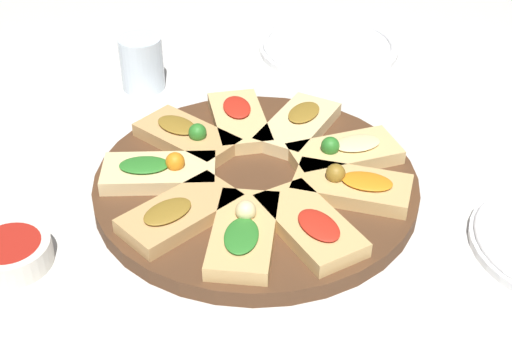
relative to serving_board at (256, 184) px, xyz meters
name	(u,v)px	position (x,y,z in m)	size (l,w,h in m)	color
ground_plane	(256,190)	(0.00, 0.00, -0.01)	(3.00, 3.00, 0.00)	silver
serving_board	(256,184)	(0.00, 0.00, 0.00)	(0.40, 0.40, 0.02)	#51331E
focaccia_slice_0	(310,225)	(0.11, -0.05, 0.02)	(0.15, 0.12, 0.02)	tan
focaccia_slice_1	(352,186)	(0.11, 0.04, 0.02)	(0.15, 0.11, 0.04)	tan
focaccia_slice_2	(344,152)	(0.07, 0.10, 0.02)	(0.14, 0.15, 0.04)	#DBB775
focaccia_slice_3	(299,125)	(-0.01, 0.12, 0.02)	(0.08, 0.14, 0.02)	#E5C689
focaccia_slice_4	(239,120)	(-0.09, 0.08, 0.02)	(0.15, 0.14, 0.02)	#DBB775
focaccia_slice_5	(187,136)	(-0.12, 0.01, 0.02)	(0.14, 0.08, 0.04)	tan
focaccia_slice_6	(159,171)	(-0.10, -0.07, 0.02)	(0.15, 0.14, 0.04)	#E5C689
focaccia_slice_7	(179,213)	(-0.02, -0.12, 0.02)	(0.09, 0.15, 0.02)	tan
focaccia_slice_8	(244,232)	(0.06, -0.10, 0.02)	(0.12, 0.15, 0.04)	tan
plate_left	(328,46)	(-0.12, 0.39, 0.00)	(0.24, 0.24, 0.02)	white
water_glass	(142,63)	(-0.29, 0.12, 0.03)	(0.07, 0.07, 0.08)	silver
dipping_bowl	(11,252)	(-0.14, -0.26, 0.01)	(0.09, 0.09, 0.03)	silver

